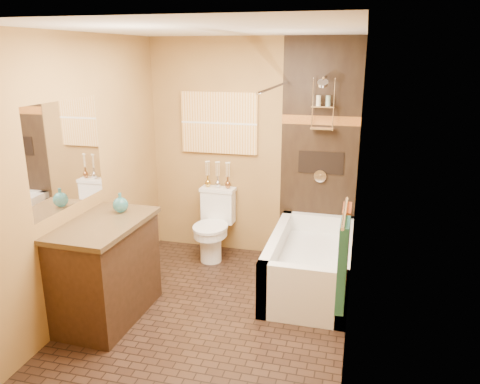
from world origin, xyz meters
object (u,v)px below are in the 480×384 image
(bathtub, at_px, (310,267))
(toilet, at_px, (214,224))
(vanity, at_px, (105,270))
(sunset_painting, at_px, (219,123))

(bathtub, height_order, toilet, toilet)
(bathtub, height_order, vanity, vanity)
(vanity, bearing_deg, bathtub, 32.27)
(bathtub, xyz_separation_m, toilet, (-1.18, 0.46, 0.18))
(bathtub, relative_size, toilet, 1.88)
(toilet, relative_size, vanity, 0.76)
(bathtub, bearing_deg, vanity, -149.33)
(sunset_painting, bearing_deg, toilet, -90.00)
(sunset_painting, relative_size, bathtub, 0.60)
(sunset_painting, height_order, toilet, sunset_painting)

